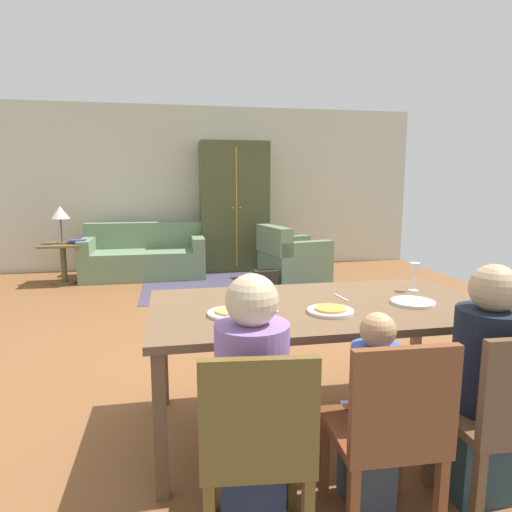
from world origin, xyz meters
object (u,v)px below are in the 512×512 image
at_px(person_man, 251,413).
at_px(book_upper, 78,241).
at_px(dining_table, 319,314).
at_px(table_lamp, 60,214).
at_px(handbag, 265,280).
at_px(person_child, 371,419).
at_px(book_lower, 76,242).
at_px(dining_chair_woman, 507,415).
at_px(couch, 144,257).
at_px(dining_chair_man, 257,442).
at_px(side_table, 63,258).
at_px(armoire, 234,207).
at_px(wine_glass, 414,271).
at_px(plate_near_woman, 413,302).
at_px(plate_near_child, 330,311).
at_px(plate_near_man, 231,313).
at_px(armchair, 291,259).
at_px(person_woman, 480,391).
at_px(dining_chair_child, 389,428).

bearing_deg(person_man, book_upper, 107.80).
distance_m(dining_table, table_lamp, 4.99).
distance_m(dining_table, handbag, 3.55).
relative_size(person_child, book_lower, 4.20).
xyz_separation_m(dining_chair_woman, couch, (-1.78, 5.52, -0.19)).
xyz_separation_m(dining_chair_man, side_table, (-1.83, 5.26, -0.11)).
bearing_deg(armoire, table_lamp, -167.42).
bearing_deg(wine_glass, book_upper, 124.31).
bearing_deg(book_upper, couch, 17.26).
bearing_deg(table_lamp, book_upper, -6.37).
xyz_separation_m(plate_near_woman, dining_chair_man, (-1.07, -0.78, -0.28)).
xyz_separation_m(plate_near_child, book_upper, (-2.15, 4.54, -0.15)).
height_order(plate_near_man, armchair, armchair).
bearing_deg(wine_glass, plate_near_man, -166.29).
height_order(person_man, table_lamp, table_lamp).
xyz_separation_m(dining_chair_man, person_woman, (1.07, 0.17, 0.02)).
relative_size(dining_table, plate_near_child, 7.75).
height_order(dining_table, armchair, armchair).
xyz_separation_m(couch, handbag, (1.67, -1.16, -0.17)).
distance_m(dining_table, plate_near_man, 0.55).
relative_size(dining_chair_child, table_lamp, 1.61).
bearing_deg(person_man, table_lamp, 109.91).
bearing_deg(person_child, side_table, 114.98).
bearing_deg(dining_table, dining_chair_child, -90.19).
bearing_deg(plate_near_man, dining_chair_man, -90.64).
bearing_deg(dining_chair_woman, person_woman, 88.87).
height_order(wine_glass, armchair, wine_glass).
xyz_separation_m(person_man, person_woman, (1.06, 0.00, 0.00)).
bearing_deg(person_man, dining_chair_man, -94.01).
relative_size(plate_near_man, table_lamp, 0.46).
bearing_deg(couch, wine_glass, -66.47).
bearing_deg(dining_chair_child, plate_near_woman, 55.50).
distance_m(plate_near_child, book_upper, 5.03).
bearing_deg(armoire, book_upper, -165.75).
bearing_deg(wine_glass, armchair, 86.56).
xyz_separation_m(dining_table, book_upper, (-2.15, 4.36, -0.07)).
distance_m(armoire, handbag, 1.75).
xyz_separation_m(dining_table, dining_chair_child, (-0.00, -0.88, -0.20)).
bearing_deg(person_woman, plate_near_woman, 90.10).
xyz_separation_m(couch, book_upper, (-0.91, -0.28, 0.32)).
height_order(side_table, handbag, side_table).
bearing_deg(book_upper, book_lower, 134.16).
height_order(person_child, person_woman, person_woman).
bearing_deg(person_child, couch, 103.12).
bearing_deg(couch, dining_chair_man, -82.73).
relative_size(plate_near_child, handbag, 0.78).
bearing_deg(book_lower, dining_table, -63.51).
bearing_deg(plate_near_woman, person_woman, -89.90).
relative_size(plate_near_man, armoire, 0.12).
bearing_deg(dining_chair_woman, dining_chair_man, 179.98).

